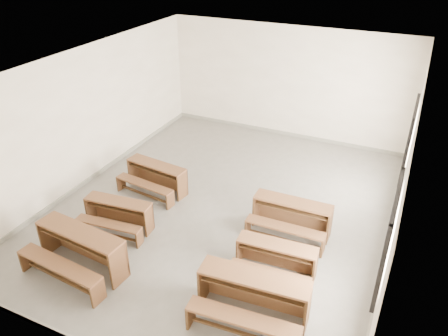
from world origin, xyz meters
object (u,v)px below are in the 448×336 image
at_px(desk_set_0, 80,248).
at_px(desk_set_4, 276,258).
at_px(desk_set_5, 291,215).
at_px(desk_set_1, 118,213).
at_px(desk_set_2, 156,175).
at_px(desk_set_3, 253,295).

xyz_separation_m(desk_set_0, desk_set_4, (3.25, 1.33, -0.09)).
bearing_deg(desk_set_5, desk_set_1, -158.21).
height_order(desk_set_2, desk_set_4, desk_set_2).
bearing_deg(desk_set_3, desk_set_0, -179.89).
bearing_deg(desk_set_1, desk_set_4, -5.15).
bearing_deg(desk_set_0, desk_set_3, 9.41).
bearing_deg(desk_set_0, desk_set_4, 27.21).
bearing_deg(desk_set_2, desk_set_1, -79.84).
xyz_separation_m(desk_set_0, desk_set_1, (-0.14, 1.29, -0.10)).
relative_size(desk_set_2, desk_set_3, 0.87).
bearing_deg(desk_set_5, desk_set_2, 175.66).
relative_size(desk_set_1, desk_set_4, 1.01).
relative_size(desk_set_3, desk_set_5, 1.15).
relative_size(desk_set_0, desk_set_2, 1.16).
bearing_deg(desk_set_2, desk_set_0, -78.52).
distance_m(desk_set_1, desk_set_5, 3.54).
xyz_separation_m(desk_set_2, desk_set_5, (3.36, -0.21, 0.02)).
relative_size(desk_set_0, desk_set_5, 1.16).
distance_m(desk_set_1, desk_set_2, 1.57).
bearing_deg(desk_set_5, desk_set_3, -88.26).
distance_m(desk_set_0, desk_set_4, 3.52).
xyz_separation_m(desk_set_1, desk_set_4, (3.39, 0.04, 0.00)).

